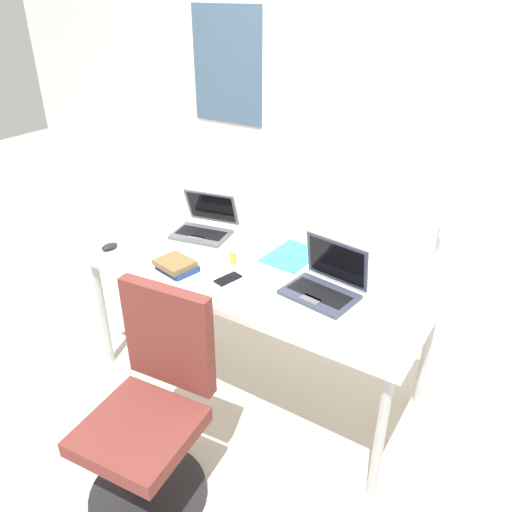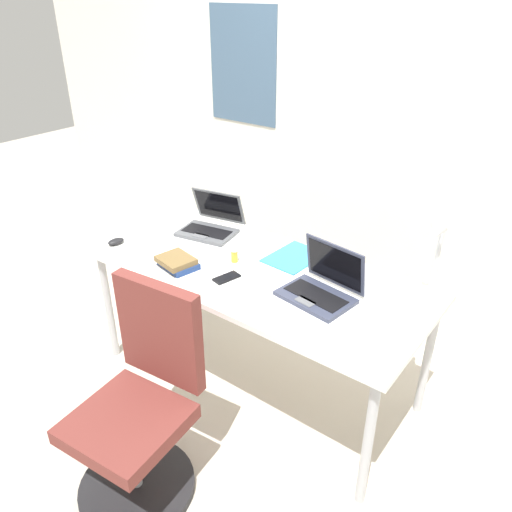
{
  "view_description": "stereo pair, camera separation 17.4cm",
  "coord_description": "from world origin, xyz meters",
  "px_view_note": "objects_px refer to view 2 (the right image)",
  "views": [
    {
      "loc": [
        1.21,
        -1.89,
        2.03
      ],
      "look_at": [
        0.0,
        0.0,
        0.82
      ],
      "focal_mm": 35.26,
      "sensor_mm": 36.0,
      "label": 1
    },
    {
      "loc": [
        1.35,
        -1.79,
        2.03
      ],
      "look_at": [
        0.0,
        0.0,
        0.82
      ],
      "focal_mm": 35.26,
      "sensor_mm": 36.0,
      "label": 2
    }
  ],
  "objects_px": {
    "laptop_near_mouse": "(211,224)",
    "pill_bottle": "(234,255)",
    "cell_phone": "(227,278)",
    "paper_folder_front_left": "(294,257)",
    "desk_lamp": "(434,261)",
    "computer_mouse": "(116,241)",
    "book_stack": "(177,262)",
    "office_chair": "(141,414)",
    "laptop_center": "(322,287)"
  },
  "relations": [
    {
      "from": "laptop_center",
      "to": "office_chair",
      "type": "distance_m",
      "value": 0.98
    },
    {
      "from": "laptop_near_mouse",
      "to": "office_chair",
      "type": "xyz_separation_m",
      "value": [
        0.49,
        -1.03,
        -0.39
      ]
    },
    {
      "from": "cell_phone",
      "to": "paper_folder_front_left",
      "type": "relative_size",
      "value": 0.44
    },
    {
      "from": "computer_mouse",
      "to": "cell_phone",
      "type": "relative_size",
      "value": 0.71
    },
    {
      "from": "laptop_center",
      "to": "book_stack",
      "type": "bearing_deg",
      "value": -163.67
    },
    {
      "from": "laptop_near_mouse",
      "to": "pill_bottle",
      "type": "distance_m",
      "value": 0.4
    },
    {
      "from": "laptop_near_mouse",
      "to": "book_stack",
      "type": "bearing_deg",
      "value": -70.67
    },
    {
      "from": "book_stack",
      "to": "paper_folder_front_left",
      "type": "height_order",
      "value": "book_stack"
    },
    {
      "from": "paper_folder_front_left",
      "to": "office_chair",
      "type": "xyz_separation_m",
      "value": [
        -0.08,
        -1.05,
        -0.35
      ]
    },
    {
      "from": "book_stack",
      "to": "paper_folder_front_left",
      "type": "relative_size",
      "value": 0.72
    },
    {
      "from": "book_stack",
      "to": "computer_mouse",
      "type": "bearing_deg",
      "value": -177.42
    },
    {
      "from": "laptop_near_mouse",
      "to": "office_chair",
      "type": "bearing_deg",
      "value": -64.46
    },
    {
      "from": "laptop_near_mouse",
      "to": "cell_phone",
      "type": "bearing_deg",
      "value": -40.29
    },
    {
      "from": "computer_mouse",
      "to": "book_stack",
      "type": "relative_size",
      "value": 0.43
    },
    {
      "from": "computer_mouse",
      "to": "cell_phone",
      "type": "xyz_separation_m",
      "value": [
        0.74,
        0.09,
        -0.01
      ]
    },
    {
      "from": "laptop_center",
      "to": "laptop_near_mouse",
      "type": "xyz_separation_m",
      "value": [
        -0.88,
        0.21,
        -0.0
      ]
    },
    {
      "from": "computer_mouse",
      "to": "laptop_near_mouse",
      "type": "bearing_deg",
      "value": 64.54
    },
    {
      "from": "desk_lamp",
      "to": "pill_bottle",
      "type": "relative_size",
      "value": 5.07
    },
    {
      "from": "laptop_center",
      "to": "paper_folder_front_left",
      "type": "relative_size",
      "value": 1.18
    },
    {
      "from": "pill_bottle",
      "to": "office_chair",
      "type": "relative_size",
      "value": 0.08
    },
    {
      "from": "desk_lamp",
      "to": "pill_bottle",
      "type": "xyz_separation_m",
      "value": [
        -0.94,
        -0.28,
        -0.16
      ]
    },
    {
      "from": "laptop_center",
      "to": "paper_folder_front_left",
      "type": "height_order",
      "value": "laptop_center"
    },
    {
      "from": "cell_phone",
      "to": "paper_folder_front_left",
      "type": "bearing_deg",
      "value": 83.13
    },
    {
      "from": "laptop_center",
      "to": "book_stack",
      "type": "relative_size",
      "value": 1.65
    },
    {
      "from": "paper_folder_front_left",
      "to": "laptop_center",
      "type": "bearing_deg",
      "value": -37.55
    },
    {
      "from": "paper_folder_front_left",
      "to": "desk_lamp",
      "type": "bearing_deg",
      "value": 4.01
    },
    {
      "from": "pill_bottle",
      "to": "paper_folder_front_left",
      "type": "relative_size",
      "value": 0.25
    },
    {
      "from": "laptop_near_mouse",
      "to": "office_chair",
      "type": "relative_size",
      "value": 0.38
    },
    {
      "from": "laptop_near_mouse",
      "to": "office_chair",
      "type": "height_order",
      "value": "same"
    },
    {
      "from": "computer_mouse",
      "to": "book_stack",
      "type": "height_order",
      "value": "book_stack"
    },
    {
      "from": "book_stack",
      "to": "office_chair",
      "type": "bearing_deg",
      "value": -60.38
    },
    {
      "from": "pill_bottle",
      "to": "book_stack",
      "type": "relative_size",
      "value": 0.35
    },
    {
      "from": "pill_bottle",
      "to": "laptop_near_mouse",
      "type": "bearing_deg",
      "value": 149.66
    },
    {
      "from": "cell_phone",
      "to": "pill_bottle",
      "type": "distance_m",
      "value": 0.18
    },
    {
      "from": "cell_phone",
      "to": "office_chair",
      "type": "bearing_deg",
      "value": -70.47
    },
    {
      "from": "computer_mouse",
      "to": "pill_bottle",
      "type": "distance_m",
      "value": 0.71
    },
    {
      "from": "book_stack",
      "to": "paper_folder_front_left",
      "type": "bearing_deg",
      "value": 46.77
    },
    {
      "from": "desk_lamp",
      "to": "laptop_center",
      "type": "distance_m",
      "value": 0.52
    },
    {
      "from": "desk_lamp",
      "to": "paper_folder_front_left",
      "type": "relative_size",
      "value": 1.29
    },
    {
      "from": "laptop_center",
      "to": "office_chair",
      "type": "bearing_deg",
      "value": -115.73
    },
    {
      "from": "computer_mouse",
      "to": "paper_folder_front_left",
      "type": "xyz_separation_m",
      "value": [
        0.89,
        0.47,
        -0.01
      ]
    },
    {
      "from": "cell_phone",
      "to": "office_chair",
      "type": "distance_m",
      "value": 0.75
    },
    {
      "from": "book_stack",
      "to": "paper_folder_front_left",
      "type": "distance_m",
      "value": 0.62
    },
    {
      "from": "desk_lamp",
      "to": "cell_phone",
      "type": "height_order",
      "value": "desk_lamp"
    },
    {
      "from": "laptop_near_mouse",
      "to": "computer_mouse",
      "type": "relative_size",
      "value": 3.89
    },
    {
      "from": "paper_folder_front_left",
      "to": "office_chair",
      "type": "distance_m",
      "value": 1.11
    },
    {
      "from": "book_stack",
      "to": "laptop_center",
      "type": "bearing_deg",
      "value": 16.33
    },
    {
      "from": "paper_folder_front_left",
      "to": "book_stack",
      "type": "bearing_deg",
      "value": -133.23
    },
    {
      "from": "laptop_center",
      "to": "computer_mouse",
      "type": "relative_size",
      "value": 3.82
    },
    {
      "from": "cell_phone",
      "to": "pill_bottle",
      "type": "bearing_deg",
      "value": 130.75
    }
  ]
}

